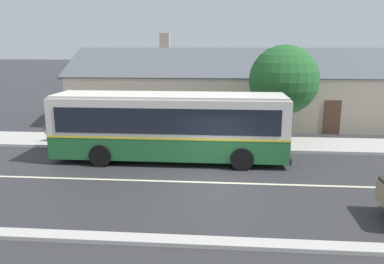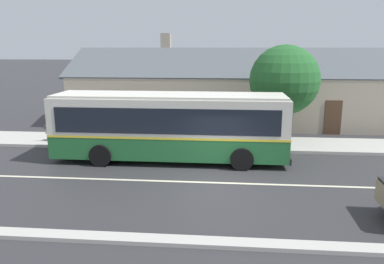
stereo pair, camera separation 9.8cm
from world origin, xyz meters
The scene contains 9 objects.
ground_plane centered at (0.00, 0.00, 0.00)m, with size 300.00×300.00×0.00m, color #2D2D30.
sidewalk_far centered at (0.00, 6.00, 0.07)m, with size 60.00×3.00×0.15m, color #ADAAA3.
curb_near centered at (0.00, -4.75, 0.06)m, with size 60.00×0.50×0.12m, color #ADAAA3.
lane_divider_stripe centered at (0.00, 0.00, 0.00)m, with size 60.00×0.16×0.01m, color beige.
community_building centered at (2.87, 13.27, 1.79)m, with size 26.44×8.49×6.23m.
transit_bus centered at (-2.32, 2.90, 1.68)m, with size 10.80×2.79×3.13m.
bench_by_building centered at (-8.85, 5.43, 0.56)m, with size 1.56×0.51×0.94m.
bench_down_street centered at (-5.34, 5.35, 0.57)m, with size 1.74×0.51×0.94m.
street_tree_primary centered at (3.38, 6.76, 3.48)m, with size 3.78×3.78×5.38m.
Camera 1 is at (0.12, -13.95, 5.20)m, focal length 35.00 mm.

